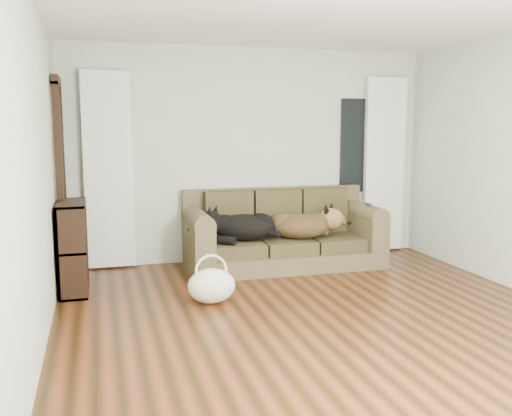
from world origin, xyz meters
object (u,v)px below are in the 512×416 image
object	(u,v)px
bookshelf	(73,243)
dog_shepherd	(303,226)
sofa	(284,229)
tote_bag	(211,286)
dog_black_lab	(240,229)

from	to	relation	value
bookshelf	dog_shepherd	bearing A→B (deg)	7.41
sofa	dog_shepherd	distance (m)	0.22
tote_bag	bookshelf	world-z (taller)	bookshelf
dog_black_lab	dog_shepherd	world-z (taller)	dog_shepherd
dog_black_lab	tote_bag	bearing A→B (deg)	-97.19
dog_black_lab	bookshelf	xyz separation A→B (m)	(-1.83, -0.38, 0.02)
dog_black_lab	tote_bag	distance (m)	1.31
sofa	bookshelf	size ratio (longest dim) A/B	2.50
tote_bag	dog_shepherd	bearing A→B (deg)	39.63
dog_shepherd	sofa	bearing A→B (deg)	8.27
sofa	bookshelf	distance (m)	2.40
dog_shepherd	bookshelf	xyz separation A→B (m)	(-2.57, -0.32, 0.01)
sofa	dog_shepherd	size ratio (longest dim) A/B	3.10
dog_black_lab	tote_bag	xyz separation A→B (m)	(-0.57, -1.14, -0.32)
dog_black_lab	bookshelf	bearing A→B (deg)	-148.91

